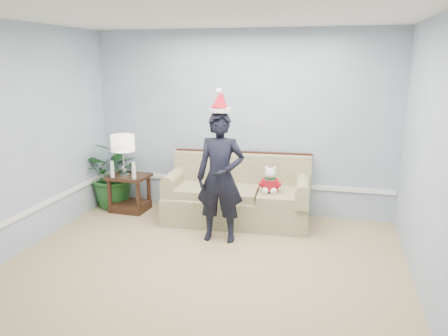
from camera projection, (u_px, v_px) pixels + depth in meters
name	position (u px, v px, depth m)	size (l,w,h in m)	color
room_shell	(185.00, 160.00, 4.09)	(4.54, 5.04, 2.74)	tan
wainscot_trim	(131.00, 203.00, 5.70)	(4.49, 4.99, 0.06)	white
sofa	(237.00, 197.00, 6.27)	(2.08, 1.00, 0.95)	#4E5C2B
side_table	(130.00, 197.00, 6.70)	(0.61, 0.52, 0.56)	#372114
table_lamp	(123.00, 145.00, 6.46)	(0.35, 0.35, 0.62)	silver
candle_pair	(123.00, 171.00, 6.42)	(0.41, 0.06, 0.25)	silver
houseplant	(115.00, 174.00, 6.83)	(0.96, 0.83, 1.06)	#1D5522
man	(220.00, 178.00, 5.46)	(0.60, 0.40, 1.66)	black
santa_hat	(221.00, 101.00, 5.25)	(0.28, 0.31, 0.30)	white
teddy_bear	(270.00, 183.00, 5.95)	(0.24, 0.27, 0.37)	white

